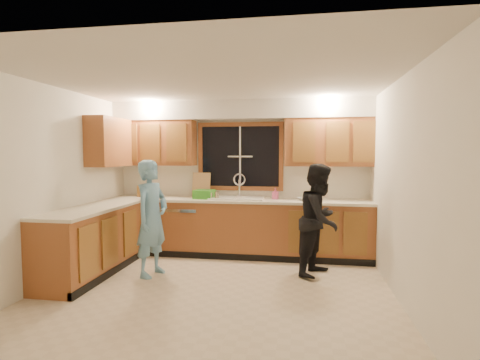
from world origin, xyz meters
name	(u,v)px	position (x,y,z in m)	size (l,w,h in m)	color
floor	(215,290)	(0.00, 0.00, 0.00)	(4.20, 4.20, 0.00)	beige
ceiling	(214,80)	(0.00, 0.00, 2.50)	(4.20, 4.20, 0.00)	silver
wall_back	(240,177)	(0.00, 1.90, 1.25)	(4.20, 4.20, 0.00)	white
wall_left	(54,185)	(-2.10, 0.00, 1.25)	(3.80, 3.80, 0.00)	white
wall_right	(402,190)	(2.10, 0.00, 1.25)	(3.80, 3.80, 0.00)	white
base_cabinets_back	(237,228)	(0.00, 1.60, 0.44)	(4.20, 0.60, 0.88)	#99562C
base_cabinets_left	(92,242)	(-1.80, 0.35, 0.44)	(0.60, 1.90, 0.88)	#99562C
countertop_back	(237,200)	(0.00, 1.58, 0.90)	(4.20, 0.63, 0.04)	#EDE4C7
countertop_left	(92,209)	(-1.79, 0.35, 0.90)	(0.63, 1.90, 0.04)	#EDE4C7
upper_cabinets_left	(156,143)	(-1.43, 1.73, 1.83)	(1.35, 0.33, 0.75)	#99562C
upper_cabinets_right	(328,142)	(1.43, 1.73, 1.83)	(1.35, 0.33, 0.75)	#99562C
upper_cabinets_return	(109,142)	(-1.94, 1.12, 1.83)	(0.33, 0.90, 0.75)	#99562C
soffit	(239,110)	(0.00, 1.72, 2.35)	(4.20, 0.35, 0.30)	beige
window_frame	(240,156)	(0.00, 1.89, 1.60)	(1.44, 0.03, 1.14)	black
sink	(237,202)	(0.00, 1.60, 0.86)	(0.86, 0.52, 0.57)	white
dishwasher	(187,229)	(-0.85, 1.59, 0.41)	(0.60, 0.56, 0.82)	white
stove	(67,252)	(-1.80, -0.22, 0.45)	(0.58, 0.75, 0.90)	white
man	(152,218)	(-0.97, 0.43, 0.78)	(0.57, 0.37, 1.56)	#67A0C4
woman	(320,219)	(1.27, 0.83, 0.76)	(0.74, 0.57, 1.51)	black
knife_block	(141,191)	(-1.67, 1.64, 1.02)	(0.11, 0.09, 0.19)	#8F5E27
cutting_board	(201,185)	(-0.65, 1.79, 1.12)	(0.31, 0.02, 0.41)	tan
dish_crate	(204,194)	(-0.53, 1.55, 0.99)	(0.30, 0.28, 0.14)	green
soap_bottle	(275,194)	(0.61, 1.66, 1.01)	(0.08, 0.08, 0.18)	#DB5389
bowl	(304,199)	(1.05, 1.58, 0.94)	(0.19, 0.19, 0.05)	silver
can_left	(210,196)	(-0.41, 1.44, 0.98)	(0.06, 0.06, 0.11)	#C2B295
can_right	(217,196)	(-0.31, 1.47, 0.98)	(0.07, 0.07, 0.12)	#C2B295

